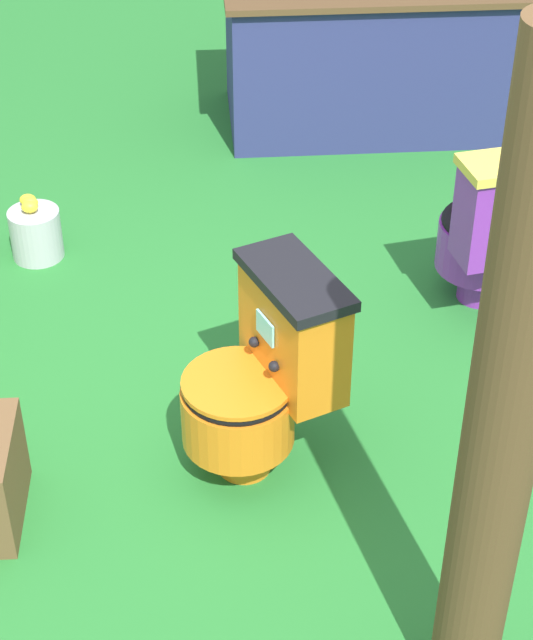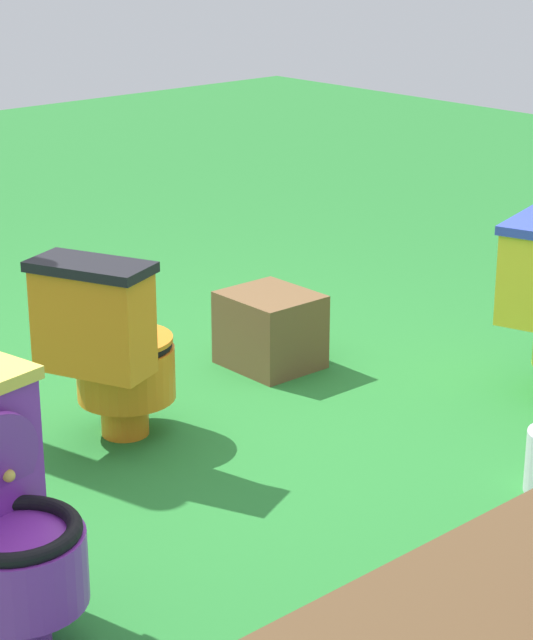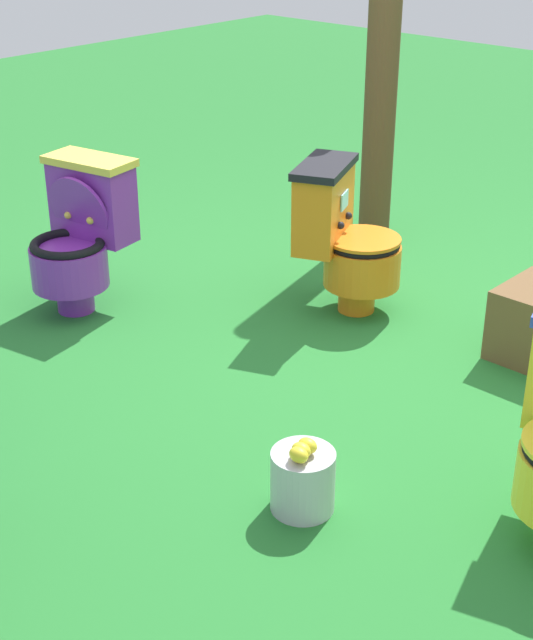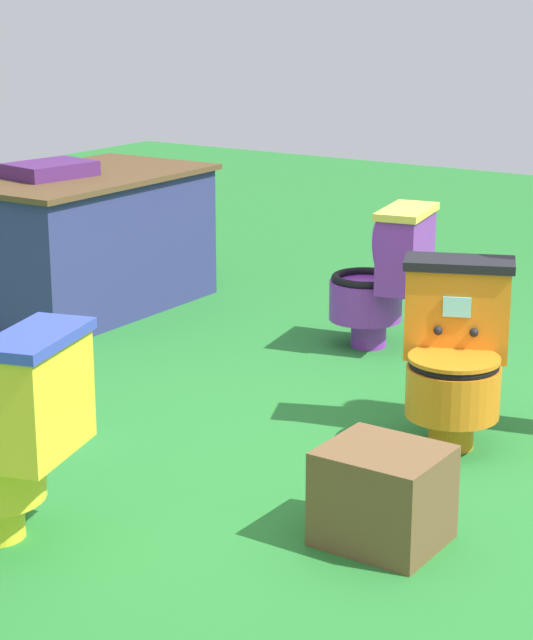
# 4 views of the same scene
# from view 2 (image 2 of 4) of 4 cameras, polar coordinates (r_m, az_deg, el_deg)

# --- Properties ---
(ground) EXTENTS (14.00, 14.00, 0.00)m
(ground) POSITION_cam_2_polar(r_m,az_deg,el_deg) (4.65, -4.76, -5.08)
(ground) COLOR #26752D
(toilet_orange) EXTENTS (0.61, 0.56, 0.73)m
(toilet_orange) POSITION_cam_2_polar(r_m,az_deg,el_deg) (4.42, -7.36, -1.32)
(toilet_orange) COLOR orange
(toilet_orange) RESTS_ON ground
(small_crate) EXTENTS (0.35, 0.39, 0.33)m
(small_crate) POSITION_cam_2_polar(r_m,az_deg,el_deg) (5.18, 0.18, -0.46)
(small_crate) COLOR brown
(small_crate) RESTS_ON ground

